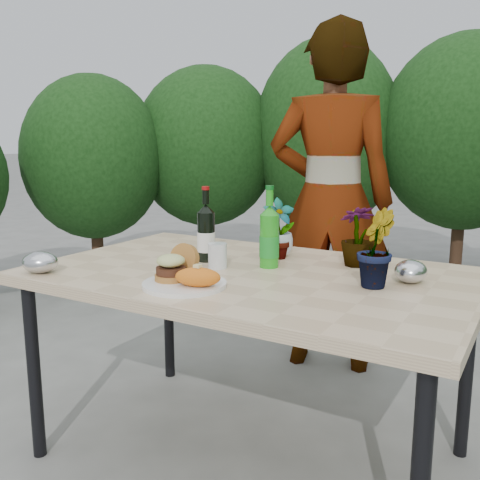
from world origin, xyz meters
The scene contains 18 objects.
ground centered at (0.00, 0.00, 0.00)m, with size 80.00×80.00×0.00m, color #63635E.
patio_table centered at (0.00, 0.00, 0.69)m, with size 1.60×1.00×0.75m.
shrub_hedge centered at (0.42, 1.60, 1.17)m, with size 6.93×5.12×2.22m.
dinner_plate centered at (-0.09, -0.30, 0.76)m, with size 0.28×0.28×0.01m, color white.
burger_stack centered at (-0.14, -0.28, 0.81)m, with size 0.11×0.16×0.11m.
sweet_potato centered at (-0.02, -0.32, 0.80)m, with size 0.15×0.08×0.06m, color orange.
grilled_veg centered at (-0.07, -0.20, 0.78)m, with size 0.08×0.05×0.03m.
wine_bottle centered at (-0.23, 0.06, 0.86)m, with size 0.07×0.07×0.30m.
sparkling_water centered at (0.03, 0.09, 0.86)m, with size 0.08×0.08×0.31m.
plastic_cup centered at (-0.13, -0.02, 0.80)m, with size 0.07×0.07×0.10m, color silver.
seedling_left centered at (0.00, 0.24, 0.87)m, with size 0.13×0.09×0.25m, color #2A5C1F.
seedling_mid centered at (0.45, 0.02, 0.88)m, with size 0.14×0.11×0.26m, color #29561D.
seedling_right centered at (0.31, 0.28, 0.87)m, with size 0.13×0.13×0.23m, color #28521C.
blue_bowl centered at (-0.03, 0.28, 0.80)m, with size 0.13×0.13×0.10m, color silver.
foil_packet_left centered at (-0.65, -0.41, 0.79)m, with size 0.13×0.11×0.08m, color #BABCC1.
foil_packet_right centered at (0.55, 0.13, 0.79)m, with size 0.13×0.11×0.08m, color silver.
person centered at (-0.07, 0.99, 0.91)m, with size 0.66×0.44×1.82m, color #A47152.
terracotta_pot centered at (-1.73, 2.03, 0.07)m, with size 0.17×0.17×0.14m.
Camera 1 is at (0.93, -1.68, 1.23)m, focal length 40.00 mm.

